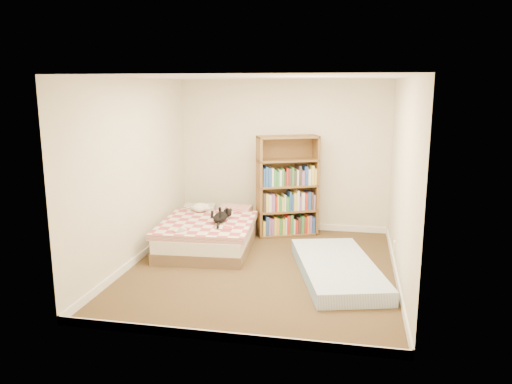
% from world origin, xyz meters
% --- Properties ---
extents(room, '(3.51, 4.01, 2.51)m').
position_xyz_m(room, '(0.00, 0.00, 1.20)').
color(room, '#40311B').
rests_on(room, ground).
extents(bed, '(1.43, 1.89, 0.48)m').
position_xyz_m(bed, '(-0.95, 0.76, 0.22)').
color(bed, brown).
rests_on(bed, room).
extents(bookshelf, '(1.10, 0.69, 1.62)m').
position_xyz_m(bookshelf, '(0.12, 1.64, 0.59)').
color(bookshelf, brown).
rests_on(bookshelf, room).
extents(floor_mattress, '(1.39, 2.18, 0.18)m').
position_xyz_m(floor_mattress, '(1.00, -0.06, 0.09)').
color(floor_mattress, '#7FA5D4').
rests_on(floor_mattress, room).
extents(black_cat, '(0.29, 0.72, 0.16)m').
position_xyz_m(black_cat, '(-0.73, 0.67, 0.51)').
color(black_cat, black).
rests_on(black_cat, bed).
extents(white_dog, '(0.34, 0.36, 0.14)m').
position_xyz_m(white_dog, '(-1.20, 1.16, 0.50)').
color(white_dog, white).
rests_on(white_dog, bed).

